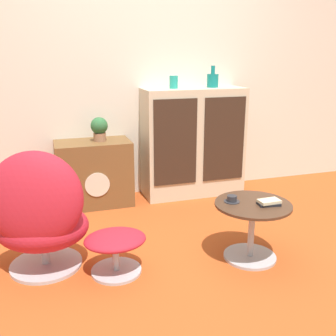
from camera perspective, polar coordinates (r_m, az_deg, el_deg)
ground_plane at (r=2.89m, az=4.37°, el=-13.07°), size 12.00×12.00×0.00m
wall_back at (r=3.98m, az=-3.70°, el=14.69°), size 6.40×0.06×2.60m
sideboard at (r=4.00m, az=3.66°, el=3.75°), size 1.01×0.39×1.09m
tv_console at (r=3.81m, az=-10.66°, el=-0.76°), size 0.70×0.41×0.62m
egg_chair at (r=2.70m, az=-18.22°, el=-6.47°), size 0.74×0.70×0.86m
ottoman at (r=2.66m, az=-7.66°, el=-10.97°), size 0.41×0.35×0.28m
coffee_table at (r=2.84m, az=12.06°, el=-7.95°), size 0.53×0.53×0.42m
vase_leftmost at (r=3.84m, az=0.83°, el=12.36°), size 0.08×0.08×0.12m
vase_inner_left at (r=3.99m, az=6.50°, el=12.58°), size 0.11×0.11×0.21m
potted_plant at (r=3.72m, az=-9.94°, el=5.73°), size 0.16×0.16×0.22m
teacup at (r=2.77m, az=9.26°, el=-4.52°), size 0.11×0.11×0.05m
book_stack at (r=2.77m, az=14.44°, el=-4.85°), size 0.16×0.11×0.04m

